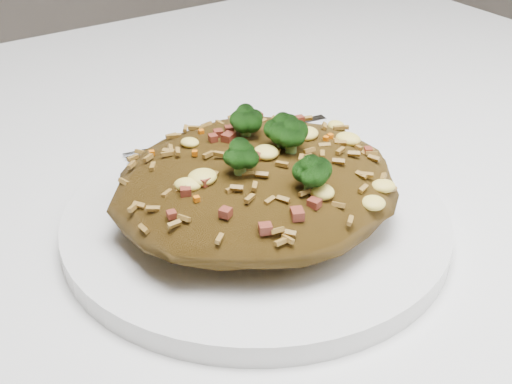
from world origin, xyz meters
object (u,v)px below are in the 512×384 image
(dining_table, at_px, (85,360))
(fried_rice, at_px, (257,173))
(fork, at_px, (240,136))
(plate, at_px, (256,222))

(dining_table, relative_size, fried_rice, 6.69)
(dining_table, height_order, fried_rice, fried_rice)
(dining_table, height_order, fork, fork)
(dining_table, relative_size, fork, 7.38)
(plate, bearing_deg, fork, 62.66)
(plate, relative_size, fork, 1.50)
(fried_rice, distance_m, fork, 0.11)
(plate, xyz_separation_m, fork, (0.05, 0.09, 0.01))
(plate, bearing_deg, fried_rice, -48.05)
(fried_rice, relative_size, fork, 1.10)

